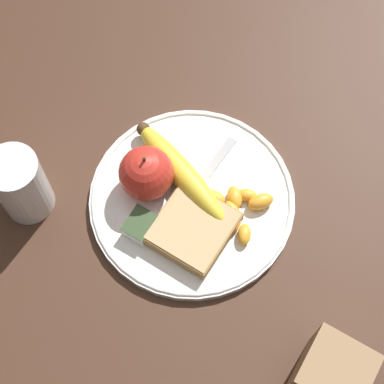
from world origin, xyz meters
TOP-DOWN VIEW (x-y plane):
  - ground_plane at (0.00, 0.00)m, footprint 3.00×3.00m
  - plate at (0.00, 0.00)m, footprint 0.27×0.27m
  - juice_glass at (-0.11, 0.19)m, footprint 0.07×0.07m
  - apple at (-0.01, 0.06)m, footprint 0.07×0.07m
  - banana at (0.02, 0.03)m, footprint 0.10×0.18m
  - bread_slice at (-0.04, -0.02)m, footprint 0.10×0.09m
  - fork at (0.01, 0.01)m, footprint 0.16×0.03m
  - jam_packet at (-0.07, 0.03)m, footprint 0.04×0.03m
  - orange_segment_0 at (-0.01, -0.06)m, footprint 0.03×0.02m
  - orange_segment_1 at (0.01, -0.05)m, footprint 0.03×0.03m
  - orange_segment_2 at (0.00, -0.02)m, footprint 0.03×0.03m
  - orange_segment_3 at (0.04, -0.06)m, footprint 0.03×0.03m
  - orange_segment_4 at (0.04, -0.08)m, footprint 0.04×0.04m
  - orange_segment_5 at (0.03, -0.05)m, footprint 0.04×0.03m
  - orange_segment_6 at (0.01, -0.03)m, footprint 0.02×0.03m
  - orange_segment_7 at (-0.01, -0.08)m, footprint 0.03×0.03m
  - condiment_caddy at (-0.12, -0.25)m, footprint 0.07×0.07m

SIDE VIEW (x-z plane):
  - ground_plane at x=0.00m, z-range 0.00..0.00m
  - plate at x=0.00m, z-range 0.00..0.02m
  - fork at x=0.01m, z-range 0.01..0.02m
  - orange_segment_2 at x=0.00m, z-range 0.01..0.03m
  - orange_segment_6 at x=0.01m, z-range 0.01..0.03m
  - orange_segment_3 at x=0.04m, z-range 0.01..0.03m
  - orange_segment_1 at x=0.01m, z-range 0.01..0.03m
  - orange_segment_7 at x=-0.01m, z-range 0.01..0.03m
  - orange_segment_5 at x=0.03m, z-range 0.01..0.03m
  - orange_segment_0 at x=-0.01m, z-range 0.01..0.03m
  - orange_segment_4 at x=0.04m, z-range 0.01..0.03m
  - jam_packet at x=-0.07m, z-range 0.01..0.03m
  - bread_slice at x=-0.04m, z-range 0.01..0.03m
  - banana at x=0.02m, z-range 0.01..0.05m
  - condiment_caddy at x=-0.12m, z-range 0.00..0.10m
  - apple at x=-0.01m, z-range 0.01..0.09m
  - juice_glass at x=-0.11m, z-range 0.00..0.10m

